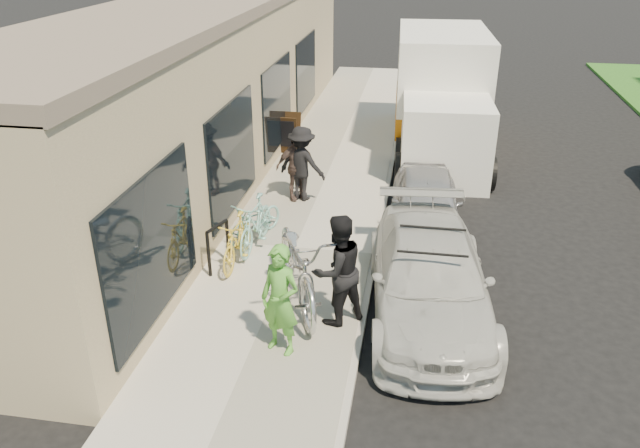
{
  "coord_description": "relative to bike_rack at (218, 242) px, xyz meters",
  "views": [
    {
      "loc": [
        0.27,
        -7.53,
        5.85
      ],
      "look_at": [
        -1.38,
        2.27,
        1.05
      ],
      "focal_mm": 35.0,
      "sensor_mm": 36.0,
      "label": 1
    }
  ],
  "objects": [
    {
      "name": "woman_rider",
      "position": [
        1.65,
        -2.15,
        0.32
      ],
      "size": [
        0.73,
        0.62,
        1.71
      ],
      "primitive_type": "imported",
      "rotation": [
        0.0,
        0.0,
        -0.39
      ],
      "color": "#54A537",
      "rests_on": "sidewalk"
    },
    {
      "name": "bystander_a",
      "position": [
        0.87,
        3.41,
        0.31
      ],
      "size": [
        1.24,
        0.92,
        1.7
      ],
      "primitive_type": "imported",
      "rotation": [
        0.0,
        0.0,
        2.85
      ],
      "color": "black",
      "rests_on": "sidewalk"
    },
    {
      "name": "cruiser_bike_b",
      "position": [
        0.34,
        1.32,
        -0.14
      ],
      "size": [
        1.11,
        1.6,
        0.8
      ],
      "primitive_type": "imported",
      "rotation": [
        0.0,
        0.0,
        -0.42
      ],
      "color": "#86C8BE",
      "rests_on": "sidewalk"
    },
    {
      "name": "curb",
      "position": [
        2.74,
        1.04,
        -0.62
      ],
      "size": [
        0.12,
        34.0,
        0.13
      ],
      "primitive_type": "cube",
      "color": "#A49E95",
      "rests_on": "ground"
    },
    {
      "name": "bike_rack",
      "position": [
        0.0,
        0.0,
        0.0
      ],
      "size": [
        0.25,
        0.6,
        0.89
      ],
      "rotation": [
        0.0,
        0.0,
        -0.33
      ],
      "color": "black",
      "rests_on": "sidewalk"
    },
    {
      "name": "moving_truck",
      "position": [
        3.93,
        8.08,
        0.72
      ],
      "size": [
        2.73,
        6.58,
        3.18
      ],
      "rotation": [
        0.0,
        0.0,
        0.05
      ],
      "color": "white",
      "rests_on": "ground"
    },
    {
      "name": "bystander_b",
      "position": [
        0.74,
        3.4,
        0.25
      ],
      "size": [
        0.99,
        0.78,
        1.57
      ],
      "primitive_type": "imported",
      "rotation": [
        0.0,
        0.0,
        0.51
      ],
      "color": "brown",
      "rests_on": "sidewalk"
    },
    {
      "name": "man_standing",
      "position": [
        2.35,
        -1.26,
        0.37
      ],
      "size": [
        1.12,
        1.1,
        1.82
      ],
      "primitive_type": "imported",
      "rotation": [
        0.0,
        0.0,
        3.87
      ],
      "color": "black",
      "rests_on": "sidewalk"
    },
    {
      "name": "tandem_bike",
      "position": [
        1.63,
        -0.8,
        0.16
      ],
      "size": [
        1.87,
        2.81,
        1.4
      ],
      "primitive_type": "imported",
      "rotation": [
        0.0,
        0.0,
        0.39
      ],
      "color": "silver",
      "rests_on": "sidewalk"
    },
    {
      "name": "sidewalk",
      "position": [
        1.19,
        1.04,
        -0.61
      ],
      "size": [
        3.0,
        34.0,
        0.15
      ],
      "primitive_type": "cube",
      "color": "#B1ACA0",
      "rests_on": "ground"
    },
    {
      "name": "sedan_silver",
      "position": [
        3.66,
        2.64,
        -0.09
      ],
      "size": [
        1.58,
        3.59,
        1.2
      ],
      "primitive_type": "imported",
      "rotation": [
        0.0,
        0.0,
        0.05
      ],
      "color": "#A5A5AB",
      "rests_on": "ground"
    },
    {
      "name": "sandwich_board",
      "position": [
        -0.15,
        6.5,
        0.0
      ],
      "size": [
        0.66,
        0.66,
        1.06
      ],
      "rotation": [
        0.0,
        0.0,
        -0.02
      ],
      "color": "black",
      "rests_on": "sidewalk"
    },
    {
      "name": "sedan_white",
      "position": [
        3.76,
        -0.58,
        -0.01
      ],
      "size": [
        2.32,
        4.81,
        1.39
      ],
      "rotation": [
        0.0,
        0.0,
        0.1
      ],
      "color": "beige",
      "rests_on": "ground"
    },
    {
      "name": "ground",
      "position": [
        3.19,
        -1.96,
        -0.69
      ],
      "size": [
        120.0,
        120.0,
        0.0
      ],
      "primitive_type": "plane",
      "color": "black",
      "rests_on": "ground"
    },
    {
      "name": "cruiser_bike_c",
      "position": [
        0.28,
        0.25,
        -0.07
      ],
      "size": [
        0.49,
        1.57,
        0.93
      ],
      "primitive_type": "imported",
      "rotation": [
        0.0,
        0.0,
        -0.04
      ],
      "color": "gold",
      "rests_on": "sidewalk"
    },
    {
      "name": "cruiser_bike_a",
      "position": [
        0.44,
        0.95,
        -0.03
      ],
      "size": [
        0.62,
        1.71,
        1.01
      ],
      "primitive_type": "imported",
      "rotation": [
        0.0,
        0.0,
        -0.09
      ],
      "color": "#86C8BE",
      "rests_on": "sidewalk"
    },
    {
      "name": "storefront",
      "position": [
        -2.05,
        6.03,
        1.44
      ],
      "size": [
        3.6,
        20.0,
        4.22
      ],
      "color": "tan",
      "rests_on": "ground"
    }
  ]
}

